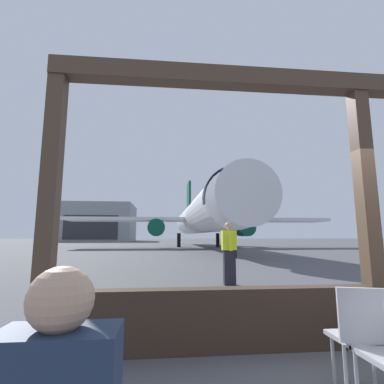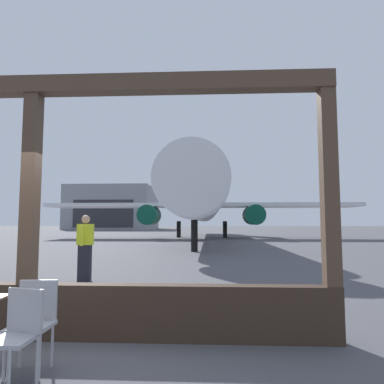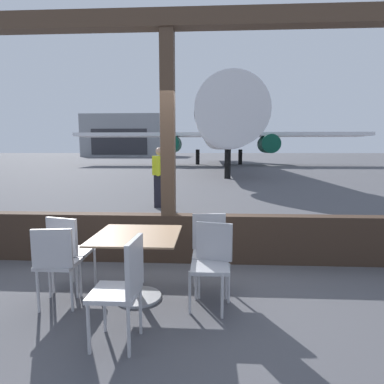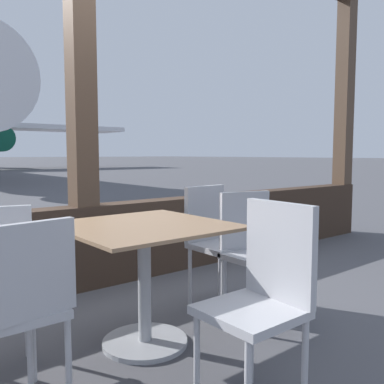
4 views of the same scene
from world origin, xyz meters
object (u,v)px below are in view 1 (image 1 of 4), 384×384
at_px(airplane, 202,216).
at_px(distant_hangar, 99,223).
at_px(ground_crew_worker, 229,252).
at_px(cafe_chair_window_left, 361,331).

height_order(airplane, distant_hangar, airplane).
distance_m(ground_crew_worker, distant_hangar, 76.19).
bearing_deg(cafe_chair_window_left, ground_crew_worker, 88.02).
height_order(ground_crew_worker, distant_hangar, distant_hangar).
relative_size(cafe_chair_window_left, airplane, 0.02).
bearing_deg(distant_hangar, ground_crew_worker, -75.17).
xyz_separation_m(airplane, distant_hangar, (-21.96, 49.26, 1.40)).
bearing_deg(ground_crew_worker, cafe_chair_window_left, -91.98).
distance_m(cafe_chair_window_left, distant_hangar, 81.65).
bearing_deg(ground_crew_worker, distant_hangar, 104.83).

